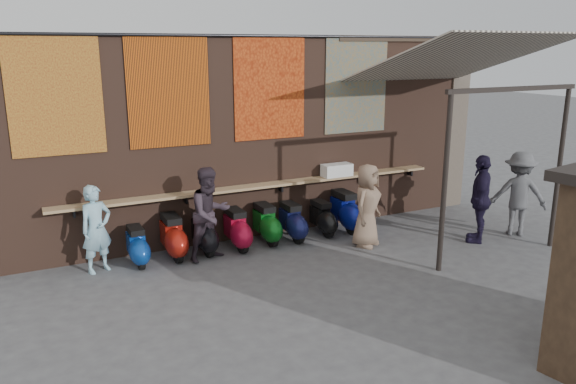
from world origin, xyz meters
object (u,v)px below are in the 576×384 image
object	(u,v)px
scooter_stool_7	(346,212)
scooter_stool_6	(322,218)
scooter_stool_3	(237,230)
scooter_stool_0	(137,247)
shopper_navy	(480,199)
scooter_stool_4	(266,224)
scooter_stool_5	(292,222)
scooter_stool_1	(173,237)
shopper_grey	(519,194)
scooter_stool_2	(204,234)
shopper_tan	(367,206)
diner_right	(210,214)
shelf_box	(337,170)
diner_left	(96,229)

from	to	relation	value
scooter_stool_7	scooter_stool_6	bearing A→B (deg)	177.51
scooter_stool_3	scooter_stool_0	bearing A→B (deg)	179.68
scooter_stool_3	shopper_navy	distance (m)	4.82
scooter_stool_4	scooter_stool_6	world-z (taller)	scooter_stool_4
scooter_stool_3	scooter_stool_5	xyz separation A→B (m)	(1.18, -0.01, -0.01)
scooter_stool_3	scooter_stool_6	world-z (taller)	scooter_stool_3
scooter_stool_1	scooter_stool_4	xyz separation A→B (m)	(1.87, -0.01, -0.01)
scooter_stool_7	shopper_grey	world-z (taller)	shopper_grey
scooter_stool_0	scooter_stool_2	world-z (taller)	scooter_stool_2
scooter_stool_4	scooter_stool_0	bearing A→B (deg)	-178.83
scooter_stool_0	shopper_tan	bearing A→B (deg)	-12.73
shopper_tan	scooter_stool_1	bearing A→B (deg)	131.71
shopper_grey	scooter_stool_0	bearing A→B (deg)	27.94
shopper_tan	diner_right	bearing A→B (deg)	134.86
scooter_stool_4	scooter_stool_7	bearing A→B (deg)	-2.21
scooter_stool_1	scooter_stool_6	xyz separation A→B (m)	(3.12, -0.06, -0.05)
scooter_stool_3	shopper_navy	size ratio (longest dim) A/B	0.46
scooter_stool_6	scooter_stool_0	bearing A→B (deg)	-179.90
shelf_box	scooter_stool_3	size ratio (longest dim) A/B	0.79
shelf_box	scooter_stool_5	size ratio (longest dim) A/B	0.82
scooter_stool_0	scooter_stool_2	distance (m)	1.26
scooter_stool_0	shopper_tan	size ratio (longest dim) A/B	0.45
scooter_stool_4	scooter_stool_5	world-z (taller)	scooter_stool_4
scooter_stool_3	scooter_stool_2	bearing A→B (deg)	173.57
scooter_stool_0	shopper_grey	size ratio (longest dim) A/B	0.42
shelf_box	scooter_stool_4	bearing A→B (deg)	-171.35
scooter_stool_1	scooter_stool_5	xyz separation A→B (m)	(2.41, -0.08, -0.03)
shelf_box	shopper_tan	world-z (taller)	shopper_tan
shelf_box	scooter_stool_4	distance (m)	1.99
scooter_stool_3	scooter_stool_6	distance (m)	1.89
diner_left	scooter_stool_7	bearing A→B (deg)	-22.02
shopper_tan	scooter_stool_4	bearing A→B (deg)	116.79
scooter_stool_4	diner_right	size ratio (longest dim) A/B	0.47
scooter_stool_4	scooter_stool_7	xyz separation A→B (m)	(1.80, -0.07, 0.04)
scooter_stool_6	scooter_stool_5	bearing A→B (deg)	-177.96
scooter_stool_0	shopper_navy	world-z (taller)	shopper_navy
scooter_stool_2	diner_left	xyz separation A→B (m)	(-1.92, -0.04, 0.39)
scooter_stool_0	diner_right	xyz separation A→B (m)	(1.28, -0.28, 0.51)
scooter_stool_1	scooter_stool_4	distance (m)	1.87
shopper_tan	scooter_stool_0	bearing A→B (deg)	134.95
scooter_stool_0	scooter_stool_5	world-z (taller)	scooter_stool_5
scooter_stool_5	shopper_navy	xyz separation A→B (m)	(3.29, -1.72, 0.51)
shopper_grey	diner_right	bearing A→B (deg)	27.75
scooter_stool_4	scooter_stool_6	bearing A→B (deg)	-2.08
scooter_stool_3	scooter_stool_6	size ratio (longest dim) A/B	1.10
scooter_stool_0	scooter_stool_5	size ratio (longest dim) A/B	0.93
shelf_box	scooter_stool_7	size ratio (longest dim) A/B	0.72
shopper_grey	shopper_tan	world-z (taller)	shopper_grey
diner_left	diner_right	distance (m)	1.96
scooter_stool_2	diner_right	xyz separation A→B (m)	(0.02, -0.34, 0.49)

